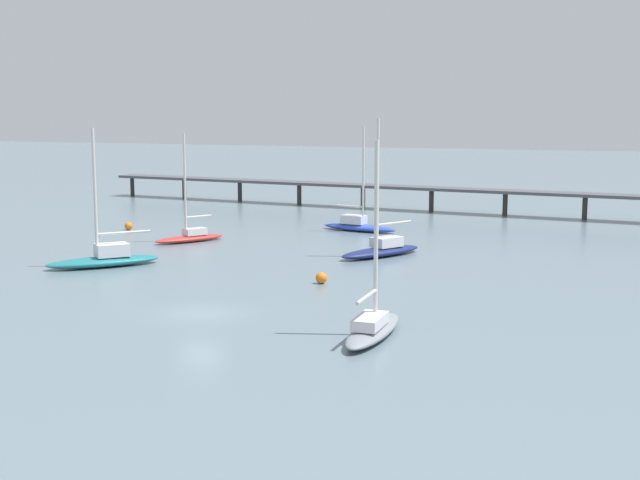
% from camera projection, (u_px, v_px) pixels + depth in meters
% --- Properties ---
extents(ground_plane, '(400.00, 400.00, 0.00)m').
position_uv_depth(ground_plane, '(200.00, 314.00, 46.00)').
color(ground_plane, slate).
extents(pier, '(80.65, 9.72, 7.04)m').
position_uv_depth(pier, '(560.00, 186.00, 85.76)').
color(pier, '#4C4C51').
rests_on(pier, ground_plane).
extents(sailboat_red, '(4.54, 6.05, 8.83)m').
position_uv_depth(sailboat_red, '(190.00, 235.00, 71.00)').
color(sailboat_red, red).
rests_on(sailboat_red, ground_plane).
extents(sailboat_blue, '(7.40, 3.04, 9.23)m').
position_uv_depth(sailboat_blue, '(358.00, 224.00, 77.26)').
color(sailboat_blue, '#2D4CB7').
rests_on(sailboat_blue, ground_plane).
extents(sailboat_gray, '(1.94, 7.10, 9.29)m').
position_uv_depth(sailboat_gray, '(373.00, 325.00, 41.13)').
color(sailboat_gray, gray).
rests_on(sailboat_gray, ground_plane).
extents(sailboat_teal, '(6.79, 7.23, 9.47)m').
position_uv_depth(sailboat_teal, '(105.00, 257.00, 59.79)').
color(sailboat_teal, '#1E727A').
rests_on(sailboat_teal, ground_plane).
extents(sailboat_navy, '(5.35, 7.55, 10.06)m').
position_uv_depth(sailboat_navy, '(382.00, 248.00, 64.02)').
color(sailboat_navy, navy).
rests_on(sailboat_navy, ground_plane).
extents(mooring_buoy_near, '(0.71, 0.71, 0.71)m').
position_uv_depth(mooring_buoy_near, '(129.00, 226.00, 78.01)').
color(mooring_buoy_near, orange).
rests_on(mooring_buoy_near, ground_plane).
extents(mooring_buoy_mid, '(0.71, 0.71, 0.71)m').
position_uv_depth(mooring_buoy_mid, '(321.00, 278.00, 53.91)').
color(mooring_buoy_mid, orange).
rests_on(mooring_buoy_mid, ground_plane).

